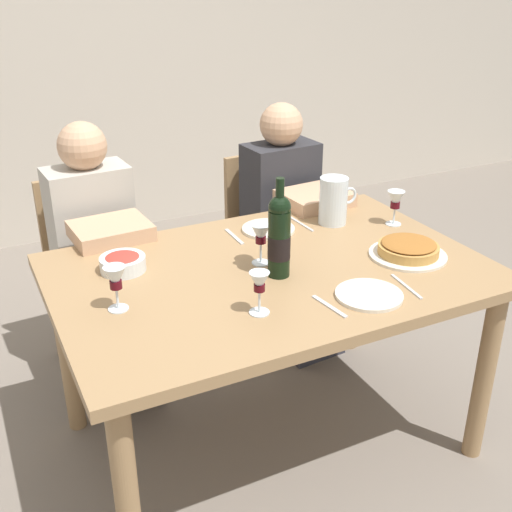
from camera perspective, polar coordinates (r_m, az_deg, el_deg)
The scene contains 21 objects.
ground_plane at distance 2.64m, azimuth 1.17°, elevation -16.11°, with size 8.00×8.00×0.00m, color slate.
back_wall at distance 4.35m, azimuth -14.88°, elevation 19.85°, with size 8.00×0.10×2.80m, color beige.
dining_table at distance 2.25m, azimuth 1.32°, elevation -3.22°, with size 1.50×1.00×0.76m.
wine_bottle at distance 2.10m, azimuth 2.05°, elevation 1.80°, with size 0.08×0.08×0.35m.
water_pitcher at distance 2.59m, azimuth 7.01°, elevation 4.75°, with size 0.17×0.12×0.19m.
baked_tart at distance 2.36m, azimuth 13.60°, elevation 0.60°, with size 0.28×0.28×0.06m.
salad_bowl at distance 2.23m, azimuth -11.96°, elevation -0.55°, with size 0.16×0.16×0.06m.
wine_glass_left_diner at distance 2.61m, azimuth 12.49°, elevation 4.84°, with size 0.07×0.07×0.14m.
wine_glass_right_diner at distance 1.96m, azimuth -12.59°, elevation -2.14°, with size 0.07×0.07×0.15m.
wine_glass_centre at distance 1.89m, azimuth 0.31°, elevation -2.59°, with size 0.06×0.06×0.14m.
wine_glass_spare at distance 2.21m, azimuth 0.43°, elevation 1.80°, with size 0.07×0.07×0.15m.
dinner_plate_left_setting at distance 2.06m, azimuth 10.18°, elevation -3.49°, with size 0.22×0.22×0.01m, color silver.
dinner_plate_right_setting at distance 2.52m, azimuth 1.12°, elevation 2.45°, with size 0.21×0.21×0.01m, color silver.
fork_left_setting at distance 1.98m, azimuth 6.64°, elevation -4.54°, with size 0.16×0.01×0.01m, color silver.
knife_left_setting at distance 2.14m, azimuth 13.43°, elevation -2.68°, with size 0.18×0.01×0.01m, color silver.
knife_right_setting at distance 2.59m, azimuth 4.07°, elevation 2.94°, with size 0.18×0.01×0.01m, color silver.
spoon_right_setting at distance 2.46m, azimuth -1.98°, elevation 1.78°, with size 0.16×0.01×0.01m, color silver.
chair_left at distance 2.98m, azimuth -14.81°, elevation -0.40°, with size 0.42×0.42×0.87m.
diner_left at distance 2.72m, azimuth -13.73°, elevation 0.01°, with size 0.35×0.52×1.16m.
chair_right at distance 3.22m, azimuth 1.01°, elevation 2.43°, with size 0.43×0.43×0.87m.
diner_right at distance 2.99m, azimuth 3.35°, elevation 3.04°, with size 0.36×0.52×1.16m.
Camera 1 is at (-0.93, -1.76, 1.73)m, focal length 44.25 mm.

